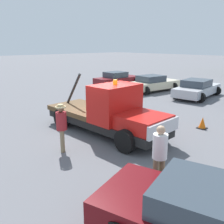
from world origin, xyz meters
TOP-DOWN VIEW (x-y plane):
  - ground_plane at (0.00, 0.00)m, footprint 160.00×160.00m
  - tow_truck at (0.38, 0.01)m, footprint 6.23×2.33m
  - person_near_truck at (4.34, -1.87)m, footprint 0.40×0.40m
  - person_at_hood at (0.45, -2.47)m, footprint 0.40×0.40m
  - parked_car_maroon at (-8.80, 9.46)m, footprint 2.49×4.57m
  - parked_car_cream at (-4.80, 9.69)m, footprint 2.82×5.00m
  - parked_car_silver at (-0.99, 10.13)m, footprint 2.86×5.02m
  - traffic_cone at (2.77, 3.70)m, footprint 0.40×0.40m

SIDE VIEW (x-z plane):
  - ground_plane at x=0.00m, z-range 0.00..0.00m
  - traffic_cone at x=2.77m, z-range -0.02..0.53m
  - parked_car_maroon at x=-8.80m, z-range -0.02..1.32m
  - parked_car_cream at x=-4.80m, z-range -0.02..1.32m
  - parked_car_silver at x=-0.99m, z-range -0.02..1.32m
  - tow_truck at x=0.38m, z-range -0.30..2.21m
  - person_near_truck at x=4.34m, z-range 0.14..1.93m
  - person_at_hood at x=0.45m, z-range 0.16..1.95m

